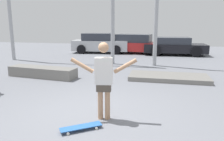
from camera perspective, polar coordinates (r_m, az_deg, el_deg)
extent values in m
plane|color=slate|center=(5.26, -5.01, -11.19)|extent=(36.00, 36.00, 0.00)
cylinder|color=tan|center=(4.85, -3.06, -8.09)|extent=(0.11, 0.11, 0.80)
cylinder|color=tan|center=(4.84, -1.18, -8.14)|extent=(0.11, 0.11, 0.80)
cube|color=#4C4238|center=(4.74, -2.15, -4.35)|extent=(0.34, 0.23, 0.18)
cube|color=silver|center=(4.66, -2.19, -0.12)|extent=(0.40, 0.25, 0.58)
sphere|color=tan|center=(4.58, -2.24, 6.04)|extent=(0.22, 0.22, 0.22)
cylinder|color=tan|center=(4.70, -7.78, 1.31)|extent=(0.51, 0.17, 0.34)
cylinder|color=tan|center=(4.61, 3.49, 1.19)|extent=(0.51, 0.17, 0.34)
cube|color=#2D66B2|center=(4.52, -8.08, -14.32)|extent=(0.79, 0.67, 0.01)
cylinder|color=silver|center=(4.71, -4.99, -13.72)|extent=(0.06, 0.06, 0.05)
cylinder|color=silver|center=(4.52, -4.10, -14.83)|extent=(0.06, 0.06, 0.05)
cylinder|color=silver|center=(4.58, -11.98, -14.70)|extent=(0.06, 0.06, 0.05)
cylinder|color=silver|center=(4.39, -11.39, -15.90)|extent=(0.06, 0.06, 0.05)
cube|color=slate|center=(9.15, -17.71, -0.38)|extent=(2.87, 0.97, 0.40)
cube|color=slate|center=(8.65, 14.53, -1.70)|extent=(2.98, 1.37, 0.16)
cylinder|color=#A5A8AD|center=(14.28, -25.33, 15.29)|extent=(0.20, 0.20, 6.35)
cylinder|color=#A5A8AD|center=(11.59, 0.17, 17.43)|extent=(0.20, 0.20, 6.35)
cylinder|color=#A5A8AD|center=(11.29, 11.61, 17.35)|extent=(0.20, 0.20, 6.35)
cube|color=#B7BABF|center=(16.36, -2.96, 6.58)|extent=(4.21, 2.05, 0.74)
cube|color=#2D333D|center=(16.34, -3.55, 8.79)|extent=(2.38, 1.74, 0.52)
cylinder|color=black|center=(16.99, 1.76, 6.02)|extent=(0.66, 0.28, 0.64)
cylinder|color=black|center=(15.40, 1.12, 5.41)|extent=(0.66, 0.28, 0.64)
cylinder|color=black|center=(17.44, -6.56, 6.10)|extent=(0.66, 0.28, 0.64)
cylinder|color=black|center=(15.89, -7.99, 5.50)|extent=(0.66, 0.28, 0.64)
cube|color=red|center=(16.12, 6.33, 6.28)|extent=(4.54, 2.11, 0.61)
cube|color=#2D333D|center=(16.11, 5.77, 8.40)|extent=(2.56, 1.77, 0.57)
cylinder|color=black|center=(16.68, 11.54, 5.81)|extent=(0.74, 0.29, 0.72)
cylinder|color=black|center=(15.08, 10.67, 5.22)|extent=(0.74, 0.29, 0.72)
cylinder|color=black|center=(17.26, 2.52, 6.24)|extent=(0.74, 0.29, 0.72)
cylinder|color=black|center=(15.73, 0.78, 5.69)|extent=(0.74, 0.29, 0.72)
cube|color=black|center=(15.79, 16.02, 5.68)|extent=(4.22, 2.02, 0.56)
cube|color=#2D333D|center=(15.73, 15.53, 7.56)|extent=(2.35, 1.79, 0.46)
cylinder|color=black|center=(16.84, 20.09, 5.36)|extent=(0.71, 0.25, 0.70)
cylinder|color=black|center=(15.10, 21.15, 4.61)|extent=(0.71, 0.25, 0.70)
cylinder|color=black|center=(16.62, 11.31, 5.77)|extent=(0.71, 0.25, 0.70)
cylinder|color=black|center=(14.85, 11.36, 5.06)|extent=(0.71, 0.25, 0.70)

